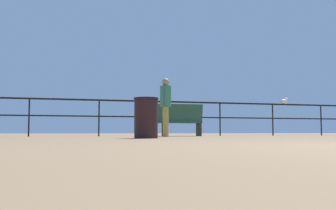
% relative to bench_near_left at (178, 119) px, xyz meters
% --- Properties ---
extents(pier_railing, '(23.82, 0.05, 1.11)m').
position_rel_bench_near_left_xyz_m(pier_railing, '(-0.30, 0.69, 0.32)').
color(pier_railing, black).
rests_on(pier_railing, ground_plane).
extents(bench_near_left, '(1.46, 0.78, 0.96)m').
position_rel_bench_near_left_xyz_m(bench_near_left, '(0.00, 0.00, 0.00)').
color(bench_near_left, '#284F3C').
rests_on(bench_near_left, ground_plane).
extents(person_by_bench, '(0.30, 0.49, 1.55)m').
position_rel_bench_near_left_xyz_m(person_by_bench, '(-0.73, -1.18, 0.39)').
color(person_by_bench, '#A99139').
rests_on(person_by_bench, ground_plane).
extents(seagull_on_rail, '(0.44, 0.27, 0.22)m').
position_rel_bench_near_left_xyz_m(seagull_on_rail, '(4.14, 0.70, 0.71)').
color(seagull_on_rail, white).
rests_on(seagull_on_rail, pier_railing).
extents(trash_bin, '(0.50, 0.50, 0.82)m').
position_rel_bench_near_left_xyz_m(trash_bin, '(-1.76, -3.34, -0.09)').
color(trash_bin, black).
rests_on(trash_bin, ground_plane).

